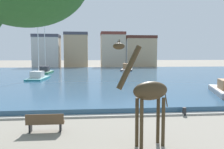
% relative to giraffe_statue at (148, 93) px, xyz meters
% --- Properties ---
extents(harbor_water, '(76.51, 47.50, 0.43)m').
position_rel_giraffe_statue_xyz_m(harbor_water, '(-1.35, 28.71, -2.01)').
color(harbor_water, '#2D5170').
rests_on(harbor_water, ground).
extents(quay_edge_coping, '(76.51, 0.50, 0.12)m').
position_rel_giraffe_statue_xyz_m(quay_edge_coping, '(-1.35, 4.72, -2.16)').
color(quay_edge_coping, '#ADA89E').
rests_on(quay_edge_coping, ground).
extents(giraffe_statue, '(2.44, 1.10, 4.35)m').
position_rel_giraffe_statue_xyz_m(giraffe_statue, '(0.00, 0.00, 0.00)').
color(giraffe_statue, '#382B19').
rests_on(giraffe_statue, ground).
extents(sailboat_green, '(2.30, 6.19, 8.94)m').
position_rel_giraffe_statue_xyz_m(sailboat_green, '(-10.46, 33.99, -1.65)').
color(sailboat_green, '#236B42').
rests_on(sailboat_green, ground).
extents(sailboat_black, '(3.61, 7.28, 6.91)m').
position_rel_giraffe_statue_xyz_m(sailboat_black, '(5.34, 39.31, -1.63)').
color(sailboat_black, black).
rests_on(sailboat_black, ground).
extents(sailboat_teal, '(2.39, 6.44, 9.14)m').
position_rel_giraffe_statue_xyz_m(sailboat_teal, '(-9.36, 23.52, -1.70)').
color(sailboat_teal, teal).
rests_on(sailboat_teal, ground).
extents(mooring_bollard, '(0.24, 0.24, 0.50)m').
position_rel_giraffe_statue_xyz_m(mooring_bollard, '(3.48, 4.57, -1.97)').
color(mooring_bollard, '#232326').
rests_on(mooring_bollard, ground).
extents(park_bench, '(1.80, 0.44, 0.92)m').
position_rel_giraffe_statue_xyz_m(park_bench, '(-4.49, 2.18, -1.73)').
color(park_bench, brown).
rests_on(park_bench, ground).
extents(townhouse_narrow_midrow, '(6.96, 5.98, 9.09)m').
position_rel_giraffe_statue_xyz_m(townhouse_narrow_midrow, '(-14.03, 55.53, 2.34)').
color(townhouse_narrow_midrow, beige).
rests_on(townhouse_narrow_midrow, ground).
extents(townhouse_corner_house, '(6.59, 5.27, 9.93)m').
position_rel_giraffe_statue_xyz_m(townhouse_corner_house, '(-6.25, 57.63, 2.76)').
color(townhouse_corner_house, tan).
rests_on(townhouse_corner_house, ground).
extents(townhouse_end_terrace, '(6.76, 5.49, 9.93)m').
position_rel_giraffe_statue_xyz_m(townhouse_end_terrace, '(4.00, 55.99, 2.76)').
color(townhouse_end_terrace, '#C6B293').
rests_on(townhouse_end_terrace, ground).
extents(townhouse_wide_warehouse, '(8.43, 5.26, 8.97)m').
position_rel_giraffe_statue_xyz_m(townhouse_wide_warehouse, '(11.78, 55.83, 2.28)').
color(townhouse_wide_warehouse, tan).
rests_on(townhouse_wide_warehouse, ground).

